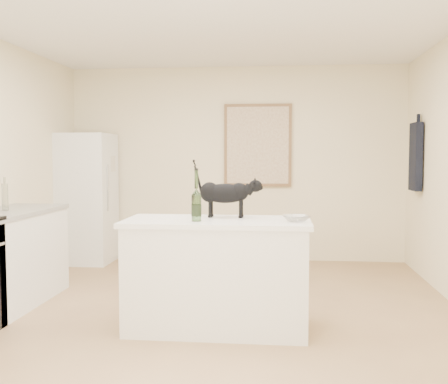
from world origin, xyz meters
The scene contains 16 objects.
floor centered at (0.00, 0.00, 0.00)m, with size 5.50×5.50×0.00m, color tan.
ceiling centered at (0.00, 0.00, 2.60)m, with size 5.50×5.50×0.00m, color white.
wall_back centered at (0.00, 2.75, 1.30)m, with size 4.50×4.50×0.00m, color beige.
wall_front centered at (0.00, -2.75, 1.30)m, with size 4.50×4.50×0.00m, color beige.
island_base centered at (0.10, -0.20, 0.43)m, with size 1.44×0.67×0.86m, color white.
island_top centered at (0.10, -0.20, 0.88)m, with size 1.50×0.70×0.04m, color white.
left_cabinets centered at (-1.95, 0.30, 0.43)m, with size 0.60×1.40×0.86m, color white.
left_countertop centered at (-1.95, 0.30, 0.88)m, with size 0.62×1.44×0.04m, color gray.
fridge centered at (-1.95, 2.35, 0.85)m, with size 0.68×0.68×1.70m, color white.
artwork_frame centered at (0.30, 2.72, 1.55)m, with size 0.90×0.03×1.10m, color brown.
artwork_canvas centered at (0.30, 2.70, 1.55)m, with size 0.82×0.00×1.02m, color beige.
hanging_garment centered at (2.19, 2.05, 1.40)m, with size 0.08×0.34×0.80m, color black.
black_cat centered at (0.14, -0.03, 1.08)m, with size 0.51×0.15×0.36m, color black, non-canonical shape.
wine_bottle centered at (-0.05, -0.32, 1.08)m, with size 0.08×0.08×0.36m, color #265020.
glass_bowl centered at (0.73, -0.28, 0.93)m, with size 0.21×0.21×0.05m, color silver.
fridge_paper centered at (-1.60, 2.44, 1.30)m, with size 0.01×0.16×0.21m, color beige.
Camera 1 is at (0.61, -4.47, 1.42)m, focal length 42.96 mm.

